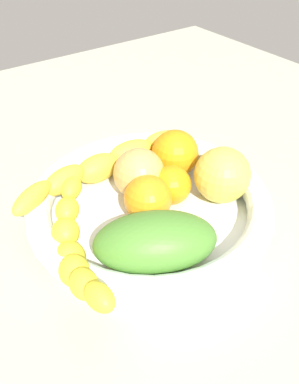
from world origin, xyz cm
name	(u,v)px	position (x,y,z in cm)	size (l,w,h in cm)	color
kitchen_counter	(150,229)	(0.00, 0.00, 1.50)	(120.00, 120.00, 3.00)	#ABAA95
fruit_bowl	(150,206)	(0.00, 0.00, 5.48)	(30.08, 30.08, 4.80)	white
banana_draped_left	(101,166)	(-1.79, 8.56, 7.39)	(27.76, 7.57, 4.85)	yellow
banana_draped_right	(74,248)	(-11.70, -2.88, 7.78)	(8.69, 18.85, 5.77)	yellow
orange_front	(148,199)	(-0.84, -0.79, 7.57)	(5.78, 5.78, 5.78)	orange
orange_mid_left	(172,186)	(3.39, -0.18, 7.21)	(5.06, 5.06, 5.06)	orange
orange_mid_right	(175,154)	(7.54, 4.47, 7.93)	(6.50, 6.50, 6.50)	orange
apple_yellow	(222,175)	(8.98, -3.16, 8.25)	(7.14, 7.14, 7.14)	#E0CA4D
peach_blush	(139,174)	(0.87, 3.46, 7.99)	(6.62, 6.62, 6.62)	#E7AA57
mango_green	(155,242)	(-4.38, -7.09, 7.75)	(13.10, 7.29, 6.12)	#4B852F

